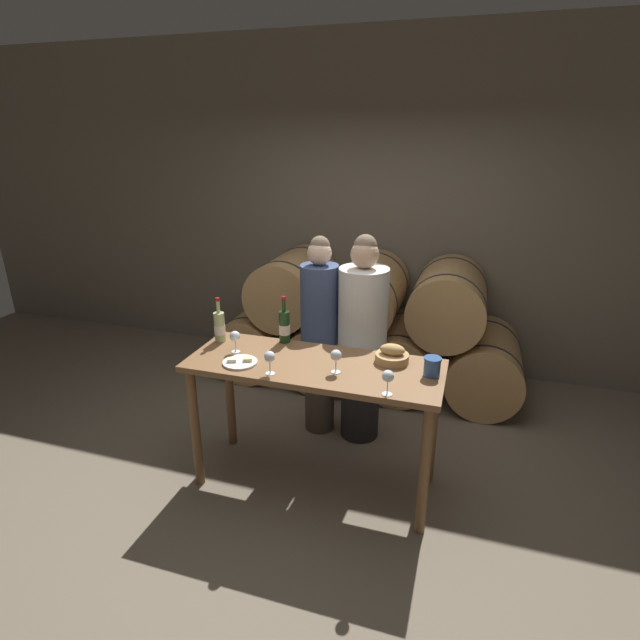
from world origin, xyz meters
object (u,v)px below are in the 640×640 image
bread_basket (392,355)px  wine_glass_right (388,377)px  person_right (362,341)px  wine_glass_far_left (235,337)px  tasting_table (314,383)px  wine_bottle_white (220,327)px  cheese_plate (240,362)px  blue_crock (432,366)px  person_left (320,335)px  wine_bottle_red (284,326)px  wine_glass_center (336,356)px  wine_glass_left (270,357)px

bread_basket → wine_glass_right: size_ratio=1.43×
person_right → wine_glass_far_left: (-0.72, -0.67, 0.21)m
tasting_table → wine_bottle_white: wine_bottle_white is taller
cheese_plate → wine_glass_far_left: 0.21m
person_right → blue_crock: person_right is taller
blue_crock → wine_glass_right: size_ratio=0.80×
tasting_table → bread_basket: size_ratio=7.63×
person_left → wine_glass_right: 1.18m
person_left → cheese_plate: (-0.27, -0.82, 0.10)m
tasting_table → wine_bottle_white: bearing=169.1°
person_left → wine_bottle_white: size_ratio=4.97×
wine_bottle_red → bread_basket: 0.79m
person_left → person_right: (0.34, 0.00, -0.00)m
person_left → wine_bottle_red: bearing=-107.6°
person_right → wine_glass_right: person_right is taller
wine_glass_center → wine_bottle_white: bearing=166.0°
wine_bottle_white → wine_glass_center: wine_bottle_white is taller
bread_basket → wine_glass_far_left: (-1.03, -0.16, 0.06)m
wine_bottle_red → bread_basket: bearing=-7.7°
wine_bottle_white → wine_glass_far_left: (0.19, -0.14, 0.00)m
wine_bottle_red → wine_glass_center: size_ratio=2.23×
person_left → wine_glass_right: bearing=-53.4°
person_right → wine_glass_center: size_ratio=10.85×
wine_bottle_white → wine_glass_right: bearing=-17.9°
tasting_table → wine_glass_far_left: (-0.56, 0.01, 0.25)m
wine_bottle_red → cheese_plate: bearing=-109.4°
blue_crock → bread_basket: size_ratio=0.56×
wine_glass_left → wine_glass_right: size_ratio=1.00×
tasting_table → wine_glass_far_left: bearing=179.4°
person_left → wine_bottle_white: (-0.57, -0.53, 0.20)m
wine_glass_far_left → wine_glass_right: (1.07, -0.27, 0.00)m
wine_bottle_red → wine_glass_center: (0.47, -0.35, -0.01)m
bread_basket → wine_glass_far_left: size_ratio=1.43×
person_right → cheese_plate: person_right is taller
person_left → wine_glass_far_left: bearing=-119.6°
wine_bottle_red → wine_bottle_white: (-0.44, -0.13, -0.01)m
person_right → bread_basket: (0.31, -0.51, 0.14)m
wine_bottle_red → cheese_plate: (-0.15, -0.41, -0.11)m
wine_glass_left → person_right: bearing=67.5°
wine_bottle_red → person_right: bearing=40.9°
wine_bottle_red → wine_bottle_white: wine_bottle_red is taller
wine_glass_right → tasting_table: bearing=153.0°
wine_bottle_white → wine_glass_far_left: wine_bottle_white is taller
tasting_table → blue_crock: size_ratio=13.71×
bread_basket → person_right: bearing=121.2°
wine_glass_left → wine_glass_center: same height
wine_glass_center → blue_crock: bearing=13.0°
wine_glass_right → bread_basket: bearing=96.3°
wine_bottle_red → wine_bottle_white: bearing=-164.0°
wine_bottle_white → bread_basket: 1.22m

